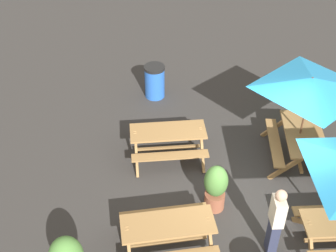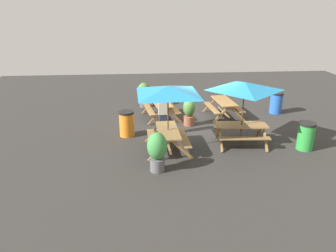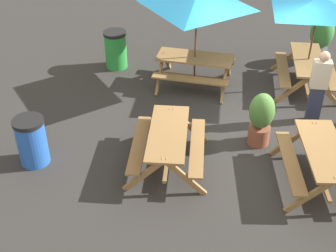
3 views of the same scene
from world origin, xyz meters
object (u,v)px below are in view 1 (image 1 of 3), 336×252
person_standing (276,221)px  trash_bin_green (303,92)px  picnic_table_0 (310,90)px  potted_plant_2 (216,187)px  trash_bin_blue (155,81)px  picnic_table_1 (168,137)px  picnic_table_3 (168,230)px

person_standing → trash_bin_green: bearing=-21.4°
picnic_table_0 → potted_plant_2: (-2.14, -1.57, -1.38)m
trash_bin_blue → trash_bin_green: bearing=-8.2°
picnic_table_1 → potted_plant_2: size_ratio=1.64×
picnic_table_0 → trash_bin_blue: bearing=55.9°
picnic_table_0 → trash_bin_green: (0.62, 2.12, -1.49)m
trash_bin_blue → picnic_table_0: bearing=-38.1°
picnic_table_3 → person_standing: bearing=-9.7°
trash_bin_blue → person_standing: size_ratio=0.59×
trash_bin_green → potted_plant_2: potted_plant_2 is taller
potted_plant_2 → picnic_table_3: bearing=-133.1°
trash_bin_blue → picnic_table_1: bearing=-82.5°
picnic_table_0 → picnic_table_3: (-3.16, -2.66, -1.43)m
trash_bin_green → trash_bin_blue: bearing=171.8°
trash_bin_blue → person_standing: 5.92m
picnic_table_1 → potted_plant_2: potted_plant_2 is taller
picnic_table_0 → person_standing: picnic_table_0 is taller
potted_plant_2 → person_standing: person_standing is taller
trash_bin_green → potted_plant_2: size_ratio=0.85×
picnic_table_1 → trash_bin_blue: (-0.34, 2.56, -0.07)m
picnic_table_0 → picnic_table_1: 3.43m
trash_bin_blue → person_standing: (2.32, -5.44, 0.39)m
picnic_table_3 → potted_plant_2: size_ratio=1.70×
trash_bin_green → potted_plant_2: bearing=-126.8°
picnic_table_3 → potted_plant_2: bearing=39.0°
person_standing → potted_plant_2: bearing=39.4°
potted_plant_2 → person_standing: bearing=-49.0°
picnic_table_1 → potted_plant_2: bearing=-64.9°
picnic_table_3 → person_standing: size_ratio=1.18×
trash_bin_blue → potted_plant_2: 4.47m
person_standing → picnic_table_3: bearing=86.6°
picnic_table_3 → trash_bin_blue: (-0.29, 5.37, -0.07)m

